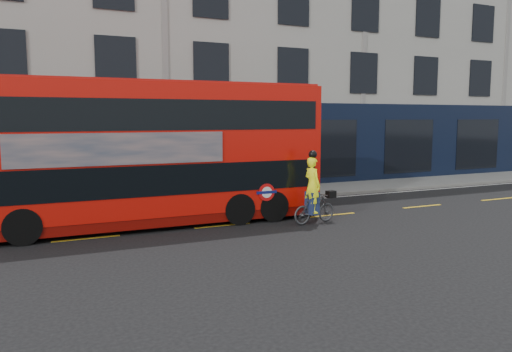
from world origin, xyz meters
TOP-DOWN VIEW (x-y plane):
  - ground at (0.00, 0.00)m, footprint 120.00×120.00m
  - pavement at (0.00, 6.50)m, footprint 60.00×3.00m
  - kerb at (0.00, 5.00)m, footprint 60.00×0.12m
  - building_terrace at (0.00, 12.94)m, footprint 50.00×10.07m
  - road_edge_line at (0.00, 4.70)m, footprint 58.00×0.10m
  - lane_dashes at (0.00, 1.50)m, footprint 58.00×0.12m
  - bus at (-1.98, 2.55)m, footprint 10.90×2.58m
  - cyclist at (2.72, 0.61)m, footprint 1.62×0.69m

SIDE VIEW (x-z plane):
  - ground at x=0.00m, z-range 0.00..0.00m
  - road_edge_line at x=0.00m, z-range 0.00..0.01m
  - lane_dashes at x=0.00m, z-range 0.00..0.01m
  - pavement at x=0.00m, z-range 0.00..0.12m
  - kerb at x=0.00m, z-range 0.00..0.13m
  - cyclist at x=2.72m, z-range -0.36..1.95m
  - bus at x=-1.98m, z-range 0.06..4.44m
  - building_terrace at x=0.00m, z-range -0.01..14.99m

